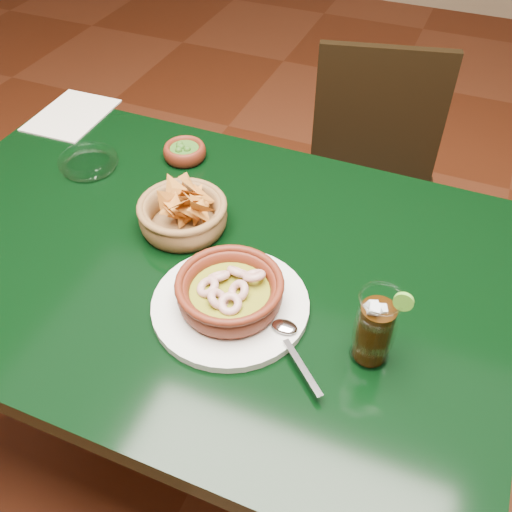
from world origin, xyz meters
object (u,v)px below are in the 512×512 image
at_px(dining_chair, 370,188).
at_px(chip_basket, 183,214).
at_px(shrimp_plate, 230,295).
at_px(cola_drink, 375,328).
at_px(dining_table, 196,288).

bearing_deg(dining_chair, chip_basket, -111.40).
height_order(shrimp_plate, chip_basket, chip_basket).
relative_size(dining_chair, cola_drink, 5.43).
bearing_deg(dining_chair, shrimp_plate, -95.57).
bearing_deg(shrimp_plate, dining_table, 141.90).
bearing_deg(cola_drink, dining_chair, 101.72).
bearing_deg(cola_drink, shrimp_plate, 178.84).
distance_m(dining_table, dining_chair, 0.75).
distance_m(dining_chair, cola_drink, 0.89).
height_order(dining_chair, cola_drink, cola_drink).
relative_size(dining_table, shrimp_plate, 3.53).
distance_m(dining_chair, shrimp_plate, 0.86).
xyz_separation_m(dining_table, shrimp_plate, (0.13, -0.10, 0.13)).
bearing_deg(cola_drink, dining_table, 164.41).
relative_size(shrimp_plate, chip_basket, 1.64).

